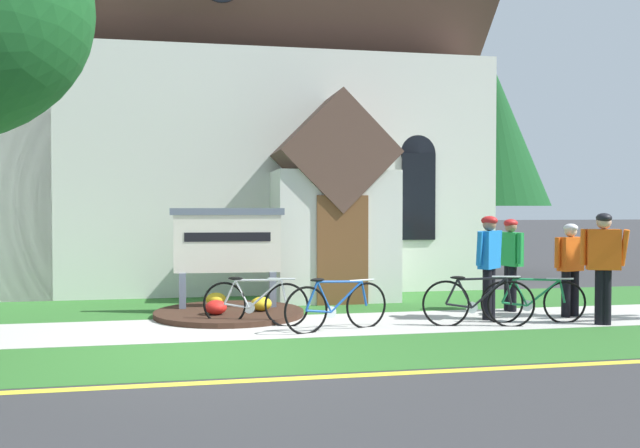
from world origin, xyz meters
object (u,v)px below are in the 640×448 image
Objects in this scene: church_sign at (228,244)px; bicycle_blue at (533,301)px; bicycle_white at (255,303)px; cyclist_in_blue_jersey at (489,258)px; cyclist_in_green_jersey at (511,258)px; roadside_conifer at (490,133)px; bicycle_red at (478,302)px; cyclist_in_white_jersey at (570,263)px; bicycle_yellow at (336,306)px; cyclist_in_red_jersey at (603,258)px.

bicycle_blue is at bearing -22.30° from church_sign.
cyclist_in_blue_jersey is at bearing -2.56° from bicycle_white.
church_sign is at bearing 160.07° from cyclist_in_blue_jersey.
cyclist_in_green_jersey is 0.28× the size of roadside_conifer.
cyclist_in_white_jersey reaches higher than bicycle_red.
bicycle_yellow is at bearing -160.29° from cyclist_in_green_jersey.
cyclist_in_red_jersey is at bearing -22.19° from church_sign.
cyclist_in_blue_jersey reaches higher than cyclist_in_white_jersey.
roadside_conifer is at bearing 69.93° from bicycle_blue.
cyclist_in_white_jersey is at bearing -15.03° from church_sign.
church_sign is 1.19× the size of bicycle_blue.
bicycle_yellow is at bearing -173.31° from cyclist_in_white_jersey.
roadside_conifer is at bearing 51.59° from bicycle_yellow.
bicycle_red is 0.29× the size of roadside_conifer.
cyclist_in_red_jersey reaches higher than bicycle_white.
church_sign is at bearing 150.76° from bicycle_red.
bicycle_red is at bearing -2.20° from bicycle_yellow.
roadside_conifer reaches higher than bicycle_yellow.
cyclist_in_red_jersey is (0.07, -0.83, 0.14)m from cyclist_in_white_jersey.
cyclist_in_blue_jersey reaches higher than bicycle_white.
church_sign is 2.67m from bicycle_yellow.
bicycle_blue is (1.01, 0.15, -0.02)m from bicycle_red.
church_sign reaches higher than cyclist_in_red_jersey.
bicycle_red is at bearing -12.39° from bicycle_white.
bicycle_red is 2.26m from bicycle_yellow.
bicycle_yellow is at bearing -169.68° from cyclist_in_blue_jersey.
bicycle_white is at bearing 178.13° from cyclist_in_white_jersey.
church_sign is 6.25m from cyclist_in_red_jersey.
cyclist_in_red_jersey is 0.30× the size of roadside_conifer.
church_sign is 5.24m from bicycle_blue.
bicycle_blue is 4.49m from bicycle_white.
bicycle_blue is 0.94× the size of cyclist_in_red_jersey.
cyclist_in_white_jersey is at bearing -0.06° from cyclist_in_blue_jersey.
bicycle_blue is at bearing -37.54° from cyclist_in_blue_jersey.
cyclist_in_green_jersey is at bearing 133.99° from cyclist_in_white_jersey.
cyclist_in_green_jersey reaches higher than bicycle_yellow.
roadside_conifer is at bearing 36.49° from church_sign.
church_sign reaches higher than bicycle_blue.
church_sign reaches higher than bicycle_white.
cyclist_in_green_jersey is (1.21, 1.33, 0.59)m from bicycle_red.
cyclist_in_red_jersey reaches higher than bicycle_blue.
cyclist_in_white_jersey is (4.20, 0.49, 0.54)m from bicycle_yellow.
cyclist_in_green_jersey is 0.93× the size of cyclist_in_red_jersey.
cyclist_in_green_jersey reaches higher than bicycle_blue.
cyclist_in_white_jersey is at bearing 6.69° from bicycle_yellow.
cyclist_in_white_jersey is at bearing 95.14° from cyclist_in_red_jersey.
cyclist_in_green_jersey is at bearing 19.71° from bicycle_yellow.
cyclist_in_green_jersey reaches higher than cyclist_in_white_jersey.
church_sign is 1.12× the size of cyclist_in_red_jersey.
church_sign is 5.05m from cyclist_in_green_jersey.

